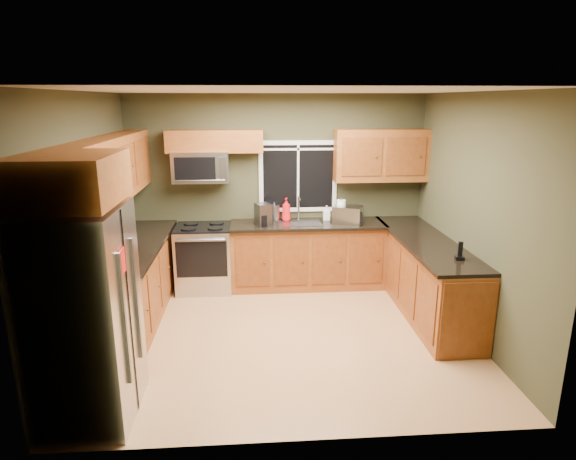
{
  "coord_description": "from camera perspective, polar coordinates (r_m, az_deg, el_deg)",
  "views": [
    {
      "loc": [
        -0.35,
        -5.02,
        2.61
      ],
      "look_at": [
        0.05,
        0.35,
        1.15
      ],
      "focal_mm": 30.0,
      "sensor_mm": 36.0,
      "label": 1
    }
  ],
  "objects": [
    {
      "name": "refrigerator",
      "position": [
        4.33,
        -22.92,
        -9.4
      ],
      "size": [
        0.74,
        0.9,
        1.8
      ],
      "color": "#B7B7BC",
      "rests_on": "ground"
    },
    {
      "name": "countertop_peninsula",
      "position": [
        6.2,
        15.98,
        -1.26
      ],
      "size": [
        0.65,
        2.5,
        0.04
      ],
      "primitive_type": "cube",
      "color": "black",
      "rests_on": "base_cabinets_peninsula"
    },
    {
      "name": "upper_cabinets_back_left",
      "position": [
        6.7,
        -8.66,
        10.37
      ],
      "size": [
        1.3,
        0.33,
        0.3
      ],
      "primitive_type": "cube",
      "color": "brown",
      "rests_on": "back_wall"
    },
    {
      "name": "upper_cabinets_back_right",
      "position": [
        6.94,
        10.94,
        8.69
      ],
      "size": [
        1.3,
        0.33,
        0.72
      ],
      "primitive_type": "cube",
      "color": "brown",
      "rests_on": "back_wall"
    },
    {
      "name": "base_cabinets_left",
      "position": [
        6.08,
        -17.87,
        -6.41
      ],
      "size": [
        0.6,
        2.65,
        0.9
      ],
      "primitive_type": "cube",
      "color": "brown",
      "rests_on": "ground"
    },
    {
      "name": "sink",
      "position": [
        6.75,
        1.4,
        0.95
      ],
      "size": [
        0.6,
        0.42,
        0.36
      ],
      "color": "slate",
      "rests_on": "countertop_back"
    },
    {
      "name": "right_wall",
      "position": [
        5.73,
        21.2,
        1.41
      ],
      "size": [
        0.0,
        3.6,
        3.6
      ],
      "primitive_type": "plane",
      "rotation": [
        1.57,
        0.0,
        -1.57
      ],
      "color": "#393A23",
      "rests_on": "ground"
    },
    {
      "name": "floor",
      "position": [
        5.67,
        -0.25,
        -12.24
      ],
      "size": [
        4.2,
        4.2,
        0.0
      ],
      "primitive_type": "plane",
      "color": "tan",
      "rests_on": "ground"
    },
    {
      "name": "back_wall",
      "position": [
        6.95,
        -1.3,
        4.71
      ],
      "size": [
        4.2,
        0.0,
        4.2
      ],
      "primitive_type": "plane",
      "rotation": [
        1.57,
        0.0,
        0.0
      ],
      "color": "#393A23",
      "rests_on": "ground"
    },
    {
      "name": "coffee_maker",
      "position": [
        6.6,
        -2.98,
        1.76
      ],
      "size": [
        0.25,
        0.29,
        0.3
      ],
      "color": "slate",
      "rests_on": "countertop_back"
    },
    {
      "name": "upper_cabinet_over_fridge",
      "position": [
        4.02,
        -24.59,
        5.49
      ],
      "size": [
        0.72,
        0.9,
        0.38
      ],
      "primitive_type": "cube",
      "color": "brown",
      "rests_on": "left_wall"
    },
    {
      "name": "base_cabinets_back",
      "position": [
        6.91,
        2.32,
        -3.06
      ],
      "size": [
        2.17,
        0.6,
        0.9
      ],
      "primitive_type": "cube",
      "color": "brown",
      "rests_on": "ground"
    },
    {
      "name": "kettle",
      "position": [
        6.85,
        -1.64,
        2.16
      ],
      "size": [
        0.18,
        0.18,
        0.28
      ],
      "color": "#B7B7BC",
      "rests_on": "countertop_back"
    },
    {
      "name": "left_wall",
      "position": [
        5.47,
        -22.8,
        0.63
      ],
      "size": [
        0.0,
        3.6,
        3.6
      ],
      "primitive_type": "plane",
      "rotation": [
        1.57,
        0.0,
        1.57
      ],
      "color": "#393A23",
      "rests_on": "ground"
    },
    {
      "name": "toaster_oven",
      "position": [
        6.77,
        7.12,
        1.82
      ],
      "size": [
        0.47,
        0.44,
        0.24
      ],
      "color": "#B7B7BC",
      "rests_on": "countertop_back"
    },
    {
      "name": "range",
      "position": [
        6.87,
        -9.9,
        -3.23
      ],
      "size": [
        0.76,
        0.69,
        0.94
      ],
      "color": "#B7B7BC",
      "rests_on": "ground"
    },
    {
      "name": "soap_bottle_b",
      "position": [
        6.92,
        4.59,
        2.03
      ],
      "size": [
        0.1,
        0.1,
        0.21
      ],
      "primitive_type": "imported",
      "rotation": [
        0.0,
        0.0,
        -0.04
      ],
      "color": "white",
      "rests_on": "countertop_back"
    },
    {
      "name": "microwave",
      "position": [
        6.72,
        -10.28,
        7.4
      ],
      "size": [
        0.76,
        0.41,
        0.42
      ],
      "color": "#B7B7BC",
      "rests_on": "back_wall"
    },
    {
      "name": "countertop_left",
      "position": [
        5.93,
        -18.0,
        -2.17
      ],
      "size": [
        0.65,
        2.65,
        0.04
      ],
      "primitive_type": "cube",
      "color": "black",
      "rests_on": "base_cabinets_left"
    },
    {
      "name": "ceiling",
      "position": [
        5.03,
        -0.28,
        16.19
      ],
      "size": [
        4.2,
        4.2,
        0.0
      ],
      "primitive_type": "plane",
      "rotation": [
        3.14,
        0.0,
        0.0
      ],
      "color": "white",
      "rests_on": "back_wall"
    },
    {
      "name": "front_wall",
      "position": [
        3.48,
        1.81,
        -6.09
      ],
      "size": [
        4.2,
        0.0,
        4.2
      ],
      "primitive_type": "plane",
      "rotation": [
        -1.57,
        0.0,
        0.0
      ],
      "color": "#393A23",
      "rests_on": "ground"
    },
    {
      "name": "countertop_back",
      "position": [
        6.76,
        2.38,
        0.67
      ],
      "size": [
        2.17,
        0.65,
        0.04
      ],
      "primitive_type": "cube",
      "color": "black",
      "rests_on": "base_cabinets_back"
    },
    {
      "name": "window",
      "position": [
        6.92,
        1.2,
        6.37
      ],
      "size": [
        1.12,
        0.03,
        1.02
      ],
      "color": "white",
      "rests_on": "back_wall"
    },
    {
      "name": "upper_cabinets_left",
      "position": [
        5.77,
        -20.31,
        6.76
      ],
      "size": [
        0.33,
        2.65,
        0.72
      ],
      "primitive_type": "cube",
      "color": "brown",
      "rests_on": "left_wall"
    },
    {
      "name": "cordless_phone",
      "position": [
        5.51,
        19.7,
        -2.73
      ],
      "size": [
        0.11,
        0.11,
        0.2
      ],
      "color": "black",
      "rests_on": "countertop_peninsula"
    },
    {
      "name": "paper_towel_roll",
      "position": [
        6.89,
        6.28,
        2.35
      ],
      "size": [
        0.16,
        0.16,
        0.33
      ],
      "color": "white",
      "rests_on": "countertop_back"
    },
    {
      "name": "soap_bottle_a",
      "position": [
        6.85,
        -0.22,
        2.46
      ],
      "size": [
        0.16,
        0.16,
        0.33
      ],
      "primitive_type": "imported",
      "rotation": [
        0.0,
        0.0,
        -0.3
      ],
      "color": "red",
      "rests_on": "countertop_back"
    },
    {
      "name": "base_cabinets_peninsula",
      "position": [
        6.34,
        15.91,
        -5.35
      ],
      "size": [
        0.6,
        2.52,
        0.9
      ],
      "color": "brown",
      "rests_on": "ground"
    }
  ]
}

